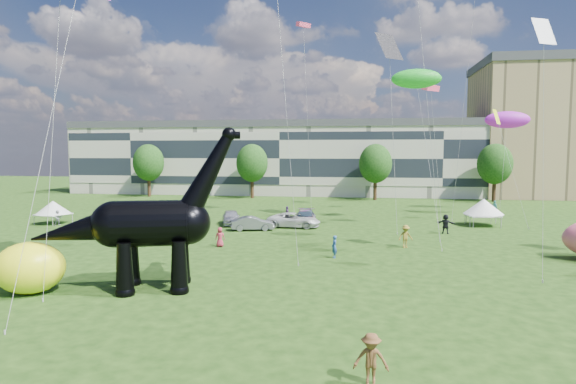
# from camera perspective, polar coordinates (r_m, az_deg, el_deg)

# --- Properties ---
(ground) EXTENTS (220.00, 220.00, 0.00)m
(ground) POSITION_cam_1_polar(r_m,az_deg,el_deg) (26.22, -4.17, -12.45)
(ground) COLOR #16330C
(ground) RESTS_ON ground
(terrace_row) EXTENTS (78.00, 11.00, 12.00)m
(terrace_row) POSITION_cam_1_polar(r_m,az_deg,el_deg) (87.48, -0.42, 3.73)
(terrace_row) COLOR beige
(terrace_row) RESTS_ON ground
(apartment_block) EXTENTS (28.00, 18.00, 22.00)m
(apartment_block) POSITION_cam_1_polar(r_m,az_deg,el_deg) (95.88, 29.73, 6.18)
(apartment_block) COLOR tan
(apartment_block) RESTS_ON ground
(tree_far_left) EXTENTS (5.20, 5.20, 9.44)m
(tree_far_left) POSITION_cam_1_polar(r_m,az_deg,el_deg) (85.19, -16.21, 3.70)
(tree_far_left) COLOR #382314
(tree_far_left) RESTS_ON ground
(tree_mid_left) EXTENTS (5.20, 5.20, 9.44)m
(tree_mid_left) POSITION_cam_1_polar(r_m,az_deg,el_deg) (79.38, -4.29, 3.80)
(tree_mid_left) COLOR #382314
(tree_mid_left) RESTS_ON ground
(tree_mid_right) EXTENTS (5.20, 5.20, 9.44)m
(tree_mid_right) POSITION_cam_1_polar(r_m,az_deg,el_deg) (77.47, 10.33, 3.71)
(tree_mid_right) COLOR #382314
(tree_mid_right) RESTS_ON ground
(tree_far_right) EXTENTS (5.20, 5.20, 9.44)m
(tree_far_right) POSITION_cam_1_polar(r_m,az_deg,el_deg) (80.09, 23.33, 3.42)
(tree_far_right) COLOR #382314
(tree_far_right) RESTS_ON ground
(dinosaur_sculpture) EXTENTS (11.56, 5.03, 9.51)m
(dinosaur_sculpture) POSITION_cam_1_polar(r_m,az_deg,el_deg) (28.19, -16.69, -3.92)
(dinosaur_sculpture) COLOR black
(dinosaur_sculpture) RESTS_ON ground
(car_silver) EXTENTS (3.14, 4.91, 1.56)m
(car_silver) POSITION_cam_1_polar(r_m,az_deg,el_deg) (51.33, -6.75, -3.00)
(car_silver) COLOR silver
(car_silver) RESTS_ON ground
(car_grey) EXTENTS (4.40, 2.40, 1.38)m
(car_grey) POSITION_cam_1_polar(r_m,az_deg,el_deg) (47.47, -4.22, -3.74)
(car_grey) COLOR slate
(car_grey) RESTS_ON ground
(car_white) EXTENTS (5.56, 2.88, 1.50)m
(car_white) POSITION_cam_1_polar(r_m,az_deg,el_deg) (49.21, 0.71, -3.34)
(car_white) COLOR silver
(car_white) RESTS_ON ground
(car_dark) EXTENTS (2.56, 5.48, 1.55)m
(car_dark) POSITION_cam_1_polar(r_m,az_deg,el_deg) (50.82, 2.05, -3.05)
(car_dark) COLOR #595960
(car_dark) RESTS_ON ground
(gazebo_near) EXTENTS (4.37, 4.37, 2.81)m
(gazebo_near) POSITION_cam_1_polar(r_m,az_deg,el_deg) (54.21, 22.17, -1.63)
(gazebo_near) COLOR white
(gazebo_near) RESTS_ON ground
(gazebo_far) EXTENTS (4.03, 4.03, 2.59)m
(gazebo_far) POSITION_cam_1_polar(r_m,az_deg,el_deg) (54.00, 22.09, -1.83)
(gazebo_far) COLOR silver
(gazebo_far) RESTS_ON ground
(gazebo_left) EXTENTS (4.26, 4.26, 2.48)m
(gazebo_left) POSITION_cam_1_polar(r_m,az_deg,el_deg) (57.24, -26.08, -1.68)
(gazebo_left) COLOR silver
(gazebo_left) RESTS_ON ground
(inflatable_yellow) EXTENTS (4.45, 3.93, 2.85)m
(inflatable_yellow) POSITION_cam_1_polar(r_m,az_deg,el_deg) (30.13, -28.29, -7.93)
(inflatable_yellow) COLOR #FBFF1A
(inflatable_yellow) RESTS_ON ground
(visitors) EXTENTS (48.52, 46.63, 1.85)m
(visitors) POSITION_cam_1_polar(r_m,az_deg,el_deg) (40.20, 1.29, -5.02)
(visitors) COLOR #60387F
(visitors) RESTS_ON ground
(kites) EXTENTS (66.00, 46.86, 29.48)m
(kites) POSITION_cam_1_polar(r_m,az_deg,el_deg) (55.41, 22.52, 13.49)
(kites) COLOR red
(kites) RESTS_ON ground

